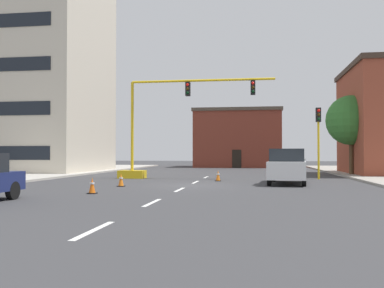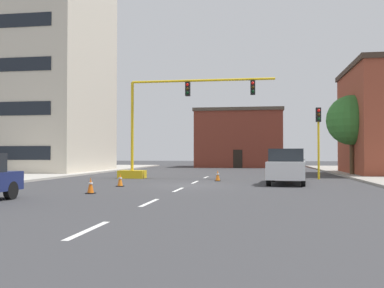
{
  "view_description": "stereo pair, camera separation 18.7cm",
  "coord_description": "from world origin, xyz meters",
  "px_view_note": "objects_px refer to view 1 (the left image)",
  "views": [
    {
      "loc": [
        3.59,
        -23.27,
        1.71
      ],
      "look_at": [
        -0.92,
        7.27,
        2.41
      ],
      "focal_mm": 40.4,
      "sensor_mm": 36.0,
      "label": 1
    },
    {
      "loc": [
        3.77,
        -23.24,
        1.71
      ],
      "look_at": [
        -0.92,
        7.27,
        2.41
      ],
      "focal_mm": 40.4,
      "sensor_mm": 36.0,
      "label": 2
    }
  ],
  "objects_px": {
    "traffic_cone_roadside_a": "(121,180)",
    "tree_right_mid": "(351,120)",
    "traffic_light_pole_right": "(318,127)",
    "traffic_cone_roadside_b": "(218,176)",
    "pickup_truck_white": "(287,167)",
    "traffic_cone_roadside_c": "(92,186)",
    "traffic_signal_gantry": "(153,145)"
  },
  "relations": [
    {
      "from": "traffic_cone_roadside_a",
      "to": "tree_right_mid",
      "type": "bearing_deg",
      "value": 42.62
    },
    {
      "from": "tree_right_mid",
      "to": "pickup_truck_white",
      "type": "bearing_deg",
      "value": -119.63
    },
    {
      "from": "traffic_light_pole_right",
      "to": "traffic_cone_roadside_b",
      "type": "relative_size",
      "value": 6.98
    },
    {
      "from": "traffic_cone_roadside_a",
      "to": "traffic_cone_roadside_c",
      "type": "height_order",
      "value": "traffic_cone_roadside_c"
    },
    {
      "from": "traffic_light_pole_right",
      "to": "traffic_cone_roadside_a",
      "type": "relative_size",
      "value": 6.92
    },
    {
      "from": "tree_right_mid",
      "to": "pickup_truck_white",
      "type": "distance_m",
      "value": 11.76
    },
    {
      "from": "traffic_cone_roadside_b",
      "to": "traffic_cone_roadside_c",
      "type": "xyz_separation_m",
      "value": [
        -4.6,
        -9.33,
        0.01
      ]
    },
    {
      "from": "traffic_light_pole_right",
      "to": "traffic_cone_roadside_c",
      "type": "bearing_deg",
      "value": -132.56
    },
    {
      "from": "traffic_signal_gantry",
      "to": "traffic_cone_roadside_c",
      "type": "height_order",
      "value": "traffic_signal_gantry"
    },
    {
      "from": "traffic_light_pole_right",
      "to": "traffic_cone_roadside_b",
      "type": "bearing_deg",
      "value": -156.93
    },
    {
      "from": "pickup_truck_white",
      "to": "traffic_cone_roadside_b",
      "type": "distance_m",
      "value": 4.58
    },
    {
      "from": "pickup_truck_white",
      "to": "traffic_cone_roadside_a",
      "type": "relative_size",
      "value": 8.03
    },
    {
      "from": "traffic_cone_roadside_b",
      "to": "traffic_cone_roadside_a",
      "type": "bearing_deg",
      "value": -131.31
    },
    {
      "from": "traffic_cone_roadside_a",
      "to": "traffic_light_pole_right",
      "type": "bearing_deg",
      "value": 35.82
    },
    {
      "from": "tree_right_mid",
      "to": "traffic_cone_roadside_a",
      "type": "xyz_separation_m",
      "value": [
        -14.33,
        -13.18,
        -3.97
      ]
    },
    {
      "from": "tree_right_mid",
      "to": "traffic_cone_roadside_a",
      "type": "distance_m",
      "value": 19.87
    },
    {
      "from": "tree_right_mid",
      "to": "traffic_cone_roadside_b",
      "type": "relative_size",
      "value": 9.12
    },
    {
      "from": "traffic_light_pole_right",
      "to": "traffic_cone_roadside_a",
      "type": "height_order",
      "value": "traffic_light_pole_right"
    },
    {
      "from": "pickup_truck_white",
      "to": "traffic_cone_roadside_b",
      "type": "relative_size",
      "value": 8.1
    },
    {
      "from": "traffic_cone_roadside_b",
      "to": "traffic_cone_roadside_c",
      "type": "relative_size",
      "value": 0.98
    },
    {
      "from": "traffic_cone_roadside_c",
      "to": "traffic_signal_gantry",
      "type": "bearing_deg",
      "value": 90.72
    },
    {
      "from": "tree_right_mid",
      "to": "traffic_cone_roadside_b",
      "type": "distance_m",
      "value": 13.15
    },
    {
      "from": "traffic_cone_roadside_c",
      "to": "pickup_truck_white",
      "type": "bearing_deg",
      "value": 40.45
    },
    {
      "from": "tree_right_mid",
      "to": "traffic_cone_roadside_c",
      "type": "xyz_separation_m",
      "value": [
        -14.31,
        -17.25,
        -3.97
      ]
    },
    {
      "from": "traffic_cone_roadside_a",
      "to": "traffic_signal_gantry",
      "type": "bearing_deg",
      "value": 90.97
    },
    {
      "from": "traffic_light_pole_right",
      "to": "tree_right_mid",
      "type": "xyz_separation_m",
      "value": [
        3.2,
        5.15,
        0.78
      ]
    },
    {
      "from": "traffic_light_pole_right",
      "to": "pickup_truck_white",
      "type": "height_order",
      "value": "traffic_light_pole_right"
    },
    {
      "from": "pickup_truck_white",
      "to": "traffic_cone_roadside_c",
      "type": "height_order",
      "value": "pickup_truck_white"
    },
    {
      "from": "traffic_cone_roadside_c",
      "to": "tree_right_mid",
      "type": "bearing_deg",
      "value": 50.33
    },
    {
      "from": "traffic_cone_roadside_b",
      "to": "traffic_cone_roadside_c",
      "type": "distance_m",
      "value": 10.4
    },
    {
      "from": "traffic_cone_roadside_c",
      "to": "traffic_cone_roadside_a",
      "type": "bearing_deg",
      "value": 90.27
    },
    {
      "from": "traffic_light_pole_right",
      "to": "tree_right_mid",
      "type": "bearing_deg",
      "value": 58.17
    }
  ]
}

